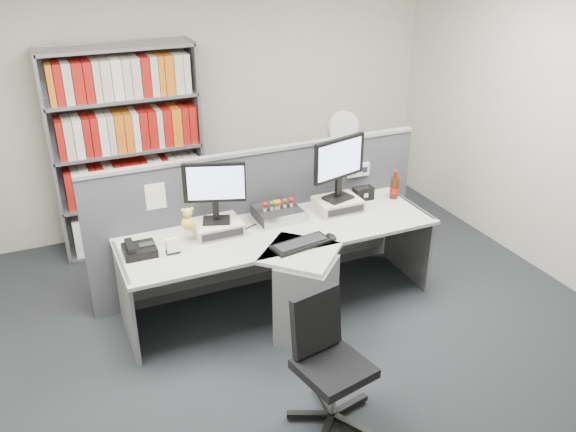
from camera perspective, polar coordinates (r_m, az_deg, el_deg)
name	(u,v)px	position (r m, az deg, el deg)	size (l,w,h in m)	color
ground	(323,360)	(4.70, 3.29, -13.37)	(5.50, 5.50, 0.00)	#2A2D31
room_shell	(330,132)	(3.83, 3.96, 7.87)	(5.04, 5.54, 2.72)	beige
partition	(261,217)	(5.32, -2.56, -0.05)	(3.00, 0.08, 1.27)	#474850
desk	(291,271)	(4.88, 0.26, -5.17)	(2.60, 1.20, 0.72)	#B3B3AD
monitor_riser_left	(217,227)	(4.89, -6.72, -1.05)	(0.38, 0.31, 0.10)	beige
monitor_riser_right	(338,204)	(5.28, 4.72, 1.13)	(0.38, 0.31, 0.10)	beige
monitor_left	(215,187)	(4.75, -6.93, 2.71)	(0.48, 0.22, 0.50)	black
monitor_right	(339,163)	(5.13, 4.86, 4.97)	(0.53, 0.23, 0.55)	black
desktop_pc	(278,213)	(5.10, -0.99, 0.27)	(0.36, 0.33, 0.10)	black
figurines	(278,203)	(5.04, -0.97, 1.21)	(0.29, 0.05, 0.09)	beige
keyboard	(301,244)	(4.69, 1.24, -2.64)	(0.49, 0.25, 0.03)	black
mouse	(331,237)	(4.78, 4.08, -1.99)	(0.08, 0.12, 0.05)	black
desk_phone	(139,250)	(4.69, -13.90, -3.11)	(0.24, 0.22, 0.10)	black
desk_calendar	(172,247)	(4.65, -10.86, -2.88)	(0.10, 0.08, 0.12)	black
plush_toy	(188,221)	(4.74, -9.41, -0.42)	(0.11, 0.11, 0.19)	gold
speaker	(363,193)	(5.49, 7.11, 2.13)	(0.18, 0.10, 0.12)	black
cola_bottle	(394,188)	(5.55, 10.01, 2.64)	(0.08, 0.08, 0.27)	#3F190A
shelving_unit	(128,153)	(6.06, -14.87, 5.75)	(1.41, 0.40, 2.00)	gray
filing_cabinet	(340,194)	(6.52, 4.89, 2.06)	(0.45, 0.61, 0.70)	gray
desk_fan	(342,131)	(6.27, 5.13, 7.98)	(0.34, 0.20, 0.57)	white
office_chair	(327,357)	(3.97, 3.71, -13.17)	(0.58, 0.57, 0.88)	silver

